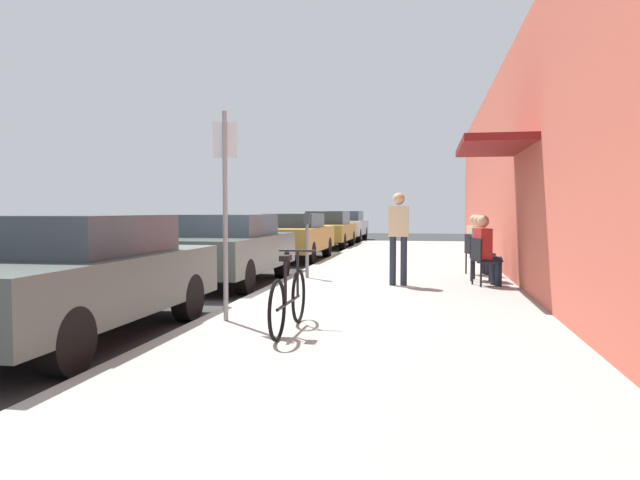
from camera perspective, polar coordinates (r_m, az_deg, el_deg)
ground_plane at (r=9.61m, az=-7.25°, el=-6.13°), size 60.00×60.00×0.00m
sidewalk_slab at (r=11.16m, az=7.06°, el=-4.56°), size 4.50×32.00×0.12m
building_facade at (r=11.22m, az=19.53°, el=7.37°), size 1.40×32.00×4.82m
parked_car_0 at (r=7.37m, az=-22.40°, el=-3.18°), size 1.80×4.40×1.44m
parked_car_1 at (r=12.11m, az=-8.85°, el=-0.75°), size 1.80×4.40×1.42m
parked_car_2 at (r=17.82m, az=-2.57°, el=0.42°), size 1.80×4.40×1.40m
parked_car_3 at (r=23.92m, az=0.76°, el=1.07°), size 1.80×4.40×1.46m
parked_car_4 at (r=29.18m, az=2.50°, el=1.41°), size 1.80×4.40×1.47m
parking_meter at (r=12.09m, az=-1.25°, el=-0.03°), size 0.12×0.10×1.32m
street_sign at (r=7.44m, az=-9.11°, el=3.92°), size 0.32×0.06×2.60m
bicycle_0 at (r=6.78m, az=-3.03°, el=-5.78°), size 0.46×1.71×0.90m
cafe_chair_0 at (r=11.23m, az=15.38°, el=-1.70°), size 0.56×0.56×0.87m
seated_patron_0 at (r=11.24m, az=15.67°, el=-0.72°), size 0.51×0.47×1.29m
cafe_chair_1 at (r=12.04m, az=15.02°, el=-1.40°), size 0.53×0.53×0.87m
seated_patron_1 at (r=12.02m, az=15.32°, el=-0.49°), size 0.49×0.43×1.29m
cafe_chair_2 at (r=13.11m, az=14.65°, el=-1.05°), size 0.56×0.56×0.87m
seated_patron_2 at (r=13.12m, az=14.90°, el=-0.21°), size 0.51×0.47×1.29m
pedestrian_standing at (r=10.93m, az=7.56°, el=0.86°), size 0.36×0.22×1.70m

